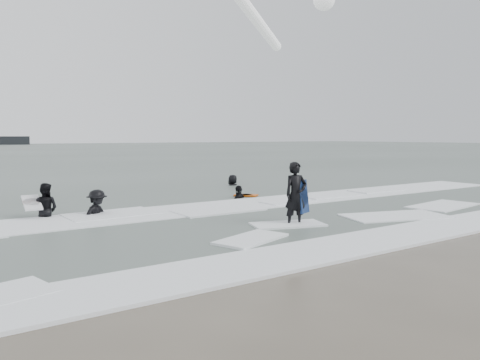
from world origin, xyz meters
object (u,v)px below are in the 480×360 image
surfer_centre (295,227)px  surfer_breaker (97,217)px  surfer_wading (46,218)px  surfer_right_far (233,186)px  surfer_right_near (239,199)px

surfer_centre → surfer_breaker: 6.41m
surfer_wading → surfer_right_far: 11.09m
surfer_breaker → surfer_right_far: 10.08m
surfer_right_far → surfer_breaker: bearing=4.1°
surfer_wading → surfer_breaker: surfer_breaker is taller
surfer_breaker → surfer_right_far: bearing=1.1°
surfer_wading → surfer_breaker: 1.57m
surfer_wading → surfer_right_near: (7.57, 0.39, 0.00)m
surfer_right_far → surfer_centre: bearing=39.3°
surfer_right_near → surfer_right_far: size_ratio=0.99×
surfer_centre → surfer_right_near: (1.85, 5.75, 0.00)m
surfer_wading → surfer_right_far: surfer_right_far is taller
surfer_centre → surfer_wading: (-5.72, 5.36, 0.00)m
surfer_breaker → surfer_right_far: size_ratio=0.99×
surfer_centre → surfer_wading: size_ratio=1.12×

